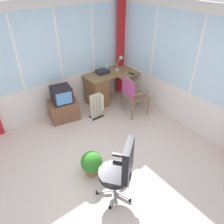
% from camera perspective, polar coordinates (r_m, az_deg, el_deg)
% --- Properties ---
extents(ground, '(5.45, 5.48, 0.06)m').
position_cam_1_polar(ground, '(4.04, -2.12, -15.24)').
color(ground, beige).
extents(north_window_panel, '(4.45, 0.07, 2.53)m').
position_cam_1_polar(north_window_panel, '(5.02, -18.14, 11.67)').
color(north_window_panel, silver).
rests_on(north_window_panel, ground).
extents(east_window_panel, '(0.07, 4.48, 2.53)m').
position_cam_1_polar(east_window_panel, '(4.68, 20.79, 9.56)').
color(east_window_panel, silver).
rests_on(east_window_panel, ground).
extents(curtain_corner, '(0.26, 0.09, 2.43)m').
position_cam_1_polar(curtain_corner, '(5.92, 2.33, 16.06)').
color(curtain_corner, red).
rests_on(curtain_corner, ground).
extents(desk, '(1.27, 0.79, 0.78)m').
position_cam_1_polar(desk, '(5.56, -3.58, 5.85)').
color(desk, brown).
rests_on(desk, ground).
extents(desk_lamp, '(0.23, 0.20, 0.38)m').
position_cam_1_polar(desk_lamp, '(5.68, 2.33, 13.26)').
color(desk_lamp, '#B2B7BC').
rests_on(desk_lamp, desk).
extents(tv_remote, '(0.07, 0.16, 0.02)m').
position_cam_1_polar(tv_remote, '(5.55, 5.12, 9.98)').
color(tv_remote, black).
rests_on(tv_remote, desk).
extents(spray_bottle, '(0.06, 0.06, 0.22)m').
position_cam_1_polar(spray_bottle, '(5.62, -1.52, 11.44)').
color(spray_bottle, '#3CBED9').
rests_on(spray_bottle, desk).
extents(paper_tray, '(0.31, 0.25, 0.09)m').
position_cam_1_polar(paper_tray, '(5.56, -2.47, 10.51)').
color(paper_tray, '#26242D').
rests_on(paper_tray, desk).
extents(wooden_armchair, '(0.57, 0.57, 0.96)m').
position_cam_1_polar(wooden_armchair, '(5.07, 5.14, 5.26)').
color(wooden_armchair, '#7C6147').
rests_on(wooden_armchair, ground).
extents(office_chair, '(0.61, 0.61, 1.07)m').
position_cam_1_polar(office_chair, '(3.27, 2.29, -14.57)').
color(office_chair, '#B7B7BF').
rests_on(office_chair, ground).
extents(tv_on_stand, '(0.71, 0.55, 0.83)m').
position_cam_1_polar(tv_on_stand, '(5.12, -12.63, 1.71)').
color(tv_on_stand, brown).
rests_on(tv_on_stand, ground).
extents(space_heater, '(0.35, 0.17, 0.61)m').
position_cam_1_polar(space_heater, '(5.11, -3.93, 1.67)').
color(space_heater, '#EAE6CA').
rests_on(space_heater, ground).
extents(potted_plant, '(0.37, 0.37, 0.46)m').
position_cam_1_polar(potted_plant, '(3.81, -5.37, -13.08)').
color(potted_plant, '#996240').
rests_on(potted_plant, ground).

